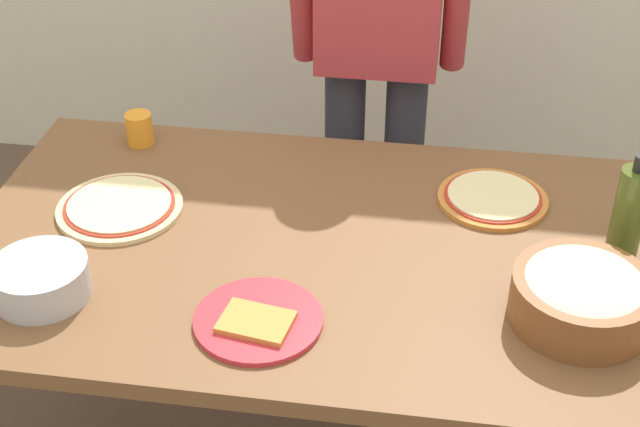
{
  "coord_description": "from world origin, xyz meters",
  "views": [
    {
      "loc": [
        0.25,
        -1.61,
        1.96
      ],
      "look_at": [
        0.0,
        0.05,
        0.81
      ],
      "focal_mm": 50.79,
      "sensor_mm": 36.0,
      "label": 1
    }
  ],
  "objects_px": {
    "pizza_cooked_on_tray": "(493,198)",
    "plate_with_slice": "(258,320)",
    "popcorn_bowl": "(582,295)",
    "mixing_bowl_steel": "(41,279)",
    "cup_orange": "(139,129)",
    "olive_oil_bottle": "(629,214)",
    "pizza_raw_on_board": "(120,207)",
    "person_cook": "(378,36)",
    "dining_table": "(317,276)"
  },
  "relations": [
    {
      "from": "person_cook",
      "to": "plate_with_slice",
      "type": "distance_m",
      "value": 1.06
    },
    {
      "from": "popcorn_bowl",
      "to": "mixing_bowl_steel",
      "type": "bearing_deg",
      "value": -175.46
    },
    {
      "from": "cup_orange",
      "to": "olive_oil_bottle",
      "type": "bearing_deg",
      "value": -15.2
    },
    {
      "from": "pizza_cooked_on_tray",
      "to": "plate_with_slice",
      "type": "distance_m",
      "value": 0.69
    },
    {
      "from": "pizza_cooked_on_tray",
      "to": "pizza_raw_on_board",
      "type": "bearing_deg",
      "value": -168.98
    },
    {
      "from": "person_cook",
      "to": "olive_oil_bottle",
      "type": "bearing_deg",
      "value": -49.19
    },
    {
      "from": "dining_table",
      "to": "cup_orange",
      "type": "xyz_separation_m",
      "value": [
        -0.53,
        0.38,
        0.13
      ]
    },
    {
      "from": "pizza_cooked_on_tray",
      "to": "mixing_bowl_steel",
      "type": "height_order",
      "value": "mixing_bowl_steel"
    },
    {
      "from": "olive_oil_bottle",
      "to": "cup_orange",
      "type": "bearing_deg",
      "value": 164.8
    },
    {
      "from": "pizza_cooked_on_tray",
      "to": "cup_orange",
      "type": "distance_m",
      "value": 0.93
    },
    {
      "from": "pizza_raw_on_board",
      "to": "mixing_bowl_steel",
      "type": "xyz_separation_m",
      "value": [
        -0.05,
        -0.32,
        0.03
      ]
    },
    {
      "from": "pizza_raw_on_board",
      "to": "popcorn_bowl",
      "type": "xyz_separation_m",
      "value": [
        1.03,
        -0.24,
        0.05
      ]
    },
    {
      "from": "dining_table",
      "to": "pizza_cooked_on_tray",
      "type": "distance_m",
      "value": 0.47
    },
    {
      "from": "person_cook",
      "to": "plate_with_slice",
      "type": "relative_size",
      "value": 6.23
    },
    {
      "from": "pizza_cooked_on_tray",
      "to": "olive_oil_bottle",
      "type": "distance_m",
      "value": 0.34
    },
    {
      "from": "pizza_cooked_on_tray",
      "to": "popcorn_bowl",
      "type": "height_order",
      "value": "popcorn_bowl"
    },
    {
      "from": "pizza_cooked_on_tray",
      "to": "plate_with_slice",
      "type": "relative_size",
      "value": 1.01
    },
    {
      "from": "plate_with_slice",
      "to": "olive_oil_bottle",
      "type": "height_order",
      "value": "olive_oil_bottle"
    },
    {
      "from": "pizza_raw_on_board",
      "to": "popcorn_bowl",
      "type": "relative_size",
      "value": 1.06
    },
    {
      "from": "popcorn_bowl",
      "to": "pizza_cooked_on_tray",
      "type": "bearing_deg",
      "value": 112.09
    },
    {
      "from": "mixing_bowl_steel",
      "to": "olive_oil_bottle",
      "type": "relative_size",
      "value": 0.78
    },
    {
      "from": "plate_with_slice",
      "to": "cup_orange",
      "type": "distance_m",
      "value": 0.8
    },
    {
      "from": "person_cook",
      "to": "popcorn_bowl",
      "type": "xyz_separation_m",
      "value": [
        0.5,
        -0.93,
        -0.12
      ]
    },
    {
      "from": "mixing_bowl_steel",
      "to": "cup_orange",
      "type": "bearing_deg",
      "value": 89.69
    },
    {
      "from": "pizza_cooked_on_tray",
      "to": "popcorn_bowl",
      "type": "bearing_deg",
      "value": -67.91
    },
    {
      "from": "dining_table",
      "to": "mixing_bowl_steel",
      "type": "xyz_separation_m",
      "value": [
        -0.53,
        -0.26,
        0.13
      ]
    },
    {
      "from": "plate_with_slice",
      "to": "popcorn_bowl",
      "type": "xyz_separation_m",
      "value": [
        0.63,
        0.11,
        0.05
      ]
    },
    {
      "from": "person_cook",
      "to": "mixing_bowl_steel",
      "type": "xyz_separation_m",
      "value": [
        -0.59,
        -1.01,
        -0.14
      ]
    },
    {
      "from": "dining_table",
      "to": "mixing_bowl_steel",
      "type": "height_order",
      "value": "mixing_bowl_steel"
    },
    {
      "from": "pizza_raw_on_board",
      "to": "pizza_cooked_on_tray",
      "type": "relative_size",
      "value": 1.13
    },
    {
      "from": "person_cook",
      "to": "dining_table",
      "type": "bearing_deg",
      "value": -94.41
    },
    {
      "from": "mixing_bowl_steel",
      "to": "cup_orange",
      "type": "distance_m",
      "value": 0.64
    },
    {
      "from": "plate_with_slice",
      "to": "popcorn_bowl",
      "type": "relative_size",
      "value": 0.93
    },
    {
      "from": "person_cook",
      "to": "mixing_bowl_steel",
      "type": "distance_m",
      "value": 1.18
    },
    {
      "from": "person_cook",
      "to": "cup_orange",
      "type": "distance_m",
      "value": 0.71
    },
    {
      "from": "dining_table",
      "to": "olive_oil_bottle",
      "type": "bearing_deg",
      "value": 4.79
    },
    {
      "from": "plate_with_slice",
      "to": "popcorn_bowl",
      "type": "distance_m",
      "value": 0.64
    },
    {
      "from": "pizza_cooked_on_tray",
      "to": "olive_oil_bottle",
      "type": "relative_size",
      "value": 1.03
    },
    {
      "from": "mixing_bowl_steel",
      "to": "cup_orange",
      "type": "height_order",
      "value": "cup_orange"
    },
    {
      "from": "pizza_raw_on_board",
      "to": "mixing_bowl_steel",
      "type": "bearing_deg",
      "value": -99.32
    },
    {
      "from": "plate_with_slice",
      "to": "olive_oil_bottle",
      "type": "distance_m",
      "value": 0.82
    },
    {
      "from": "plate_with_slice",
      "to": "pizza_raw_on_board",
      "type": "bearing_deg",
      "value": 139.45
    },
    {
      "from": "dining_table",
      "to": "cup_orange",
      "type": "distance_m",
      "value": 0.66
    },
    {
      "from": "pizza_cooked_on_tray",
      "to": "mixing_bowl_steel",
      "type": "xyz_separation_m",
      "value": [
        -0.92,
        -0.49,
        0.03
      ]
    },
    {
      "from": "olive_oil_bottle",
      "to": "cup_orange",
      "type": "xyz_separation_m",
      "value": [
        -1.19,
        0.32,
        -0.07
      ]
    },
    {
      "from": "person_cook",
      "to": "popcorn_bowl",
      "type": "relative_size",
      "value": 5.79
    },
    {
      "from": "olive_oil_bottle",
      "to": "cup_orange",
      "type": "relative_size",
      "value": 3.01
    },
    {
      "from": "plate_with_slice",
      "to": "popcorn_bowl",
      "type": "height_order",
      "value": "popcorn_bowl"
    },
    {
      "from": "popcorn_bowl",
      "to": "pizza_raw_on_board",
      "type": "bearing_deg",
      "value": 167.07
    },
    {
      "from": "pizza_raw_on_board",
      "to": "person_cook",
      "type": "bearing_deg",
      "value": 52.06
    }
  ]
}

